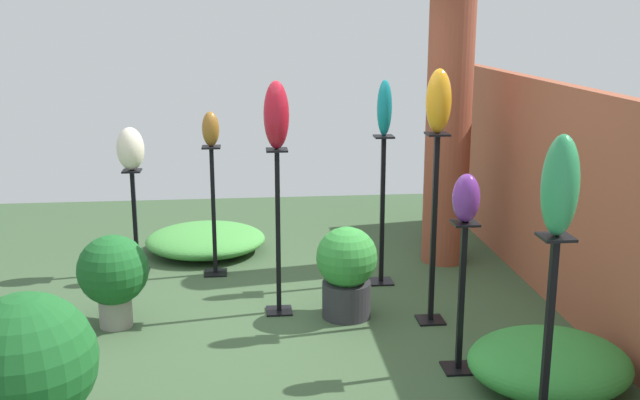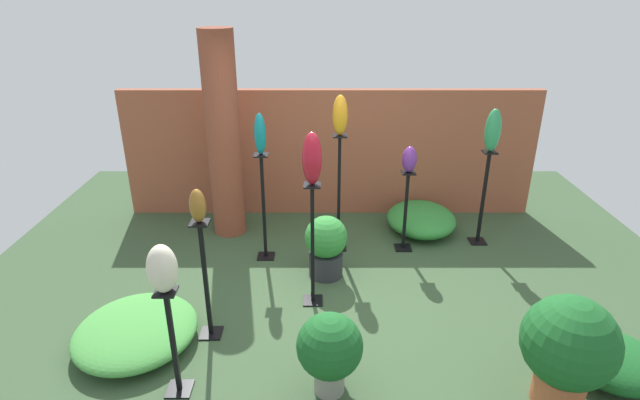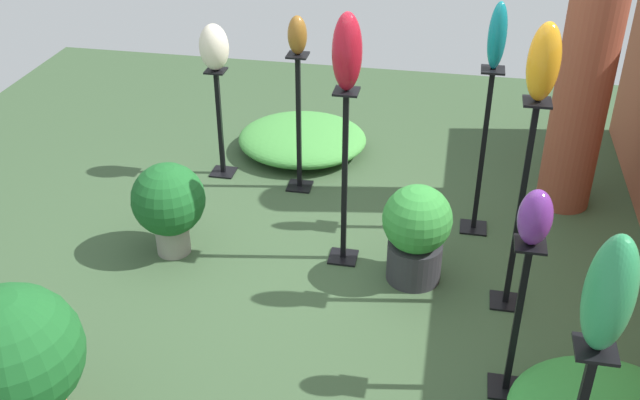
{
  "view_description": "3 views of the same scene",
  "coord_description": "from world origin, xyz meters",
  "px_view_note": "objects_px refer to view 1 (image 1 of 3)",
  "views": [
    {
      "loc": [
        5.27,
        -0.13,
        2.26
      ],
      "look_at": [
        0.15,
        0.39,
        0.98
      ],
      "focal_mm": 42.0,
      "sensor_mm": 36.0,
      "label": 1
    },
    {
      "loc": [
        -0.14,
        -4.2,
        3.0
      ],
      "look_at": [
        -0.15,
        0.2,
        1.1
      ],
      "focal_mm": 28.0,
      "sensor_mm": 36.0,
      "label": 2
    },
    {
      "loc": [
        4.14,
        0.78,
        3.12
      ],
      "look_at": [
        0.21,
        0.02,
        0.73
      ],
      "focal_mm": 42.0,
      "sensor_mm": 36.0,
      "label": 3
    }
  ],
  "objects_px": {
    "pedestal_ruby": "(278,239)",
    "pedestal_violet": "(461,304)",
    "potted_plant_near_pillar": "(28,370)",
    "art_vase_violet": "(466,198)",
    "art_vase_jade": "(560,186)",
    "art_vase_amber": "(439,101)",
    "art_vase_teal": "(384,108)",
    "potted_plant_walkway_edge": "(113,274)",
    "pedestal_bronze": "(214,217)",
    "pedestal_jade": "(547,356)",
    "brick_pillar": "(448,126)",
    "art_vase_bronze": "(211,129)",
    "art_vase_ruby": "(276,115)",
    "pedestal_amber": "(433,237)",
    "art_vase_ivory": "(130,149)",
    "pedestal_teal": "(382,217)",
    "pedestal_ivory": "(135,227)",
    "potted_plant_back_center": "(347,269)"
  },
  "relations": [
    {
      "from": "pedestal_ruby",
      "to": "potted_plant_near_pillar",
      "type": "distance_m",
      "value": 2.34
    },
    {
      "from": "pedestal_bronze",
      "to": "pedestal_violet",
      "type": "distance_m",
      "value": 2.62
    },
    {
      "from": "pedestal_amber",
      "to": "art_vase_ruby",
      "type": "xyz_separation_m",
      "value": [
        -0.3,
        -1.14,
        0.88
      ]
    },
    {
      "from": "art_vase_violet",
      "to": "art_vase_jade",
      "type": "bearing_deg",
      "value": 9.79
    },
    {
      "from": "art_vase_amber",
      "to": "art_vase_ruby",
      "type": "bearing_deg",
      "value": -104.64
    },
    {
      "from": "pedestal_teal",
      "to": "pedestal_ivory",
      "type": "distance_m",
      "value": 2.2
    },
    {
      "from": "potted_plant_back_center",
      "to": "pedestal_ruby",
      "type": "bearing_deg",
      "value": -105.13
    },
    {
      "from": "pedestal_teal",
      "to": "art_vase_amber",
      "type": "distance_m",
      "value": 1.4
    },
    {
      "from": "art_vase_amber",
      "to": "potted_plant_walkway_edge",
      "type": "relative_size",
      "value": 0.65
    },
    {
      "from": "art_vase_amber",
      "to": "potted_plant_near_pillar",
      "type": "distance_m",
      "value": 3.17
    },
    {
      "from": "pedestal_amber",
      "to": "pedestal_bronze",
      "type": "xyz_separation_m",
      "value": [
        -1.24,
        -1.66,
        -0.14
      ]
    },
    {
      "from": "pedestal_ivory",
      "to": "art_vase_bronze",
      "type": "height_order",
      "value": "art_vase_bronze"
    },
    {
      "from": "pedestal_ruby",
      "to": "pedestal_violet",
      "type": "height_order",
      "value": "pedestal_ruby"
    },
    {
      "from": "brick_pillar",
      "to": "art_vase_bronze",
      "type": "bearing_deg",
      "value": -85.51
    },
    {
      "from": "pedestal_jade",
      "to": "art_vase_ivory",
      "type": "xyz_separation_m",
      "value": [
        -3.12,
        -2.51,
        0.58
      ]
    },
    {
      "from": "pedestal_ruby",
      "to": "art_vase_teal",
      "type": "bearing_deg",
      "value": 122.19
    },
    {
      "from": "pedestal_amber",
      "to": "pedestal_jade",
      "type": "distance_m",
      "value": 1.78
    },
    {
      "from": "pedestal_ruby",
      "to": "pedestal_violet",
      "type": "bearing_deg",
      "value": 45.62
    },
    {
      "from": "brick_pillar",
      "to": "potted_plant_near_pillar",
      "type": "height_order",
      "value": "brick_pillar"
    },
    {
      "from": "brick_pillar",
      "to": "potted_plant_near_pillar",
      "type": "xyz_separation_m",
      "value": [
        3.03,
        -2.95,
        -0.75
      ]
    },
    {
      "from": "pedestal_ruby",
      "to": "art_vase_bronze",
      "type": "xyz_separation_m",
      "value": [
        -0.94,
        -0.53,
        0.72
      ]
    },
    {
      "from": "art_vase_ivory",
      "to": "potted_plant_walkway_edge",
      "type": "xyz_separation_m",
      "value": [
        1.2,
        0.0,
        -0.72
      ]
    },
    {
      "from": "art_vase_ivory",
      "to": "pedestal_teal",
      "type": "bearing_deg",
      "value": 77.29
    },
    {
      "from": "pedestal_amber",
      "to": "pedestal_jade",
      "type": "height_order",
      "value": "pedestal_amber"
    },
    {
      "from": "potted_plant_back_center",
      "to": "potted_plant_near_pillar",
      "type": "relative_size",
      "value": 0.77
    },
    {
      "from": "art_vase_violet",
      "to": "potted_plant_near_pillar",
      "type": "xyz_separation_m",
      "value": [
        0.82,
        -2.47,
        -0.63
      ]
    },
    {
      "from": "art_vase_violet",
      "to": "potted_plant_walkway_edge",
      "type": "xyz_separation_m",
      "value": [
        -0.95,
        -2.35,
        -0.75
      ]
    },
    {
      "from": "potted_plant_near_pillar",
      "to": "potted_plant_walkway_edge",
      "type": "xyz_separation_m",
      "value": [
        -1.77,
        0.12,
        -0.12
      ]
    },
    {
      "from": "potted_plant_walkway_edge",
      "to": "art_vase_jade",
      "type": "bearing_deg",
      "value": 52.61
    },
    {
      "from": "art_vase_amber",
      "to": "pedestal_amber",
      "type": "bearing_deg",
      "value": 180.0
    },
    {
      "from": "potted_plant_back_center",
      "to": "art_vase_violet",
      "type": "bearing_deg",
      "value": 32.44
    },
    {
      "from": "art_vase_teal",
      "to": "art_vase_ivory",
      "type": "xyz_separation_m",
      "value": [
        -0.48,
        -2.14,
        -0.39
      ]
    },
    {
      "from": "art_vase_amber",
      "to": "art_vase_violet",
      "type": "height_order",
      "value": "art_vase_amber"
    },
    {
      "from": "pedestal_bronze",
      "to": "pedestal_teal",
      "type": "distance_m",
      "value": 1.49
    },
    {
      "from": "pedestal_amber",
      "to": "art_vase_teal",
      "type": "xyz_separation_m",
      "value": [
        -0.87,
        -0.22,
        0.85
      ]
    },
    {
      "from": "art_vase_ruby",
      "to": "art_vase_violet",
      "type": "height_order",
      "value": "art_vase_ruby"
    },
    {
      "from": "pedestal_bronze",
      "to": "art_vase_teal",
      "type": "distance_m",
      "value": 1.78
    },
    {
      "from": "art_vase_bronze",
      "to": "art_vase_teal",
      "type": "distance_m",
      "value": 1.5
    },
    {
      "from": "pedestal_ruby",
      "to": "art_vase_ivory",
      "type": "height_order",
      "value": "art_vase_ivory"
    },
    {
      "from": "pedestal_ivory",
      "to": "potted_plant_back_center",
      "type": "distance_m",
      "value": 2.11
    },
    {
      "from": "art_vase_ivory",
      "to": "potted_plant_back_center",
      "type": "xyz_separation_m",
      "value": [
        1.2,
        1.74,
        -0.75
      ]
    },
    {
      "from": "pedestal_teal",
      "to": "art_vase_bronze",
      "type": "distance_m",
      "value": 1.65
    },
    {
      "from": "art_vase_jade",
      "to": "potted_plant_walkway_edge",
      "type": "bearing_deg",
      "value": -127.39
    },
    {
      "from": "art_vase_amber",
      "to": "art_vase_teal",
      "type": "distance_m",
      "value": 0.91
    },
    {
      "from": "pedestal_amber",
      "to": "art_vase_amber",
      "type": "distance_m",
      "value": 1.0
    },
    {
      "from": "pedestal_jade",
      "to": "art_vase_teal",
      "type": "xyz_separation_m",
      "value": [
        -2.64,
        -0.38,
        0.97
      ]
    },
    {
      "from": "pedestal_amber",
      "to": "pedestal_teal",
      "type": "height_order",
      "value": "pedestal_amber"
    },
    {
      "from": "art_vase_bronze",
      "to": "art_vase_teal",
      "type": "height_order",
      "value": "art_vase_teal"
    },
    {
      "from": "pedestal_ivory",
      "to": "potted_plant_walkway_edge",
      "type": "distance_m",
      "value": 1.2
    },
    {
      "from": "pedestal_ruby",
      "to": "pedestal_bronze",
      "type": "bearing_deg",
      "value": -150.9
    }
  ]
}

